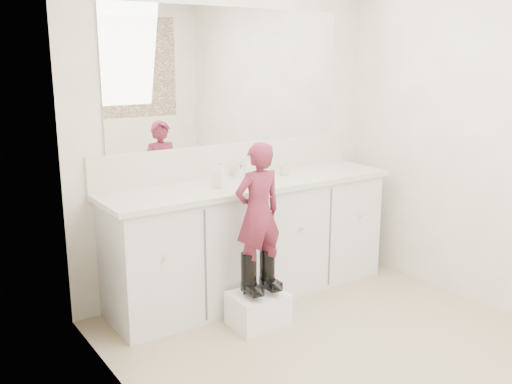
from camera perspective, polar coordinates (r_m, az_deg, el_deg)
floor at (r=3.65m, az=10.70°, el=-16.25°), size 3.00×3.00×0.00m
wall_back at (r=4.39m, az=-2.53°, el=5.70°), size 2.60×0.00×2.60m
wall_left at (r=2.49m, az=-9.85°, el=-0.59°), size 0.00×3.00×3.00m
wall_right at (r=4.25m, az=24.03°, el=4.28°), size 0.00×3.00×3.00m
vanity_cabinet at (r=4.34m, az=-0.51°, el=-4.89°), size 2.20×0.55×0.85m
countertop at (r=4.21m, az=-0.41°, el=0.81°), size 2.28×0.58×0.04m
backsplash at (r=4.41m, az=-2.40°, el=3.30°), size 2.28×0.03×0.25m
mirror at (r=4.34m, az=-2.50°, el=11.44°), size 2.00×0.02×1.00m
faucet at (r=4.33m, az=-1.62°, el=2.11°), size 0.08×0.08×0.10m
cup at (r=4.42m, az=2.84°, el=2.27°), size 0.10×0.10×0.09m
soap_bottle at (r=4.01m, az=-3.57°, el=1.75°), size 0.11×0.11×0.18m
step_stool at (r=3.96m, az=0.20°, el=-11.63°), size 0.37×0.31×0.23m
boot_left at (r=3.81m, az=-0.74°, el=-8.27°), size 0.12×0.20×0.30m
boot_right at (r=3.89m, az=1.13°, el=-7.81°), size 0.12×0.20×0.30m
toddler at (r=3.72m, az=0.21°, el=-2.08°), size 0.35×0.23×0.93m
toothbrush at (r=3.73m, az=1.10°, el=-0.67°), size 0.14×0.02×0.06m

